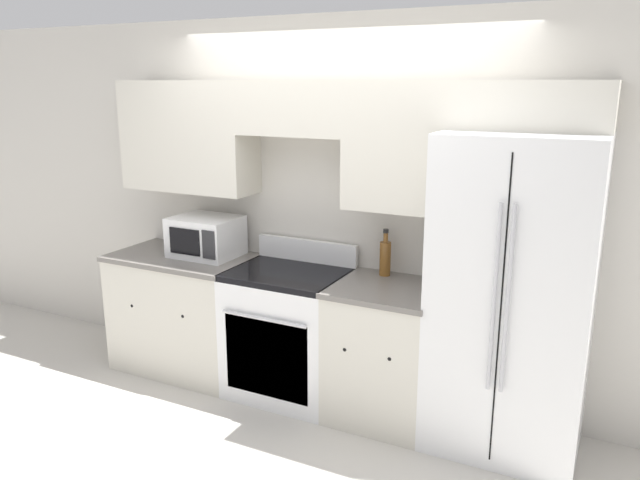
% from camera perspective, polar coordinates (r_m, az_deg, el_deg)
% --- Properties ---
extents(ground_plane, '(12.00, 12.00, 0.00)m').
position_cam_1_polar(ground_plane, '(4.28, -1.95, -16.10)').
color(ground_plane, beige).
extents(wall_back, '(8.00, 0.39, 2.60)m').
position_cam_1_polar(wall_back, '(4.26, 1.84, 5.20)').
color(wall_back, beige).
rests_on(wall_back, ground_plane).
extents(lower_cabinets_left, '(1.06, 0.64, 0.90)m').
position_cam_1_polar(lower_cabinets_left, '(4.91, -12.25, -6.44)').
color(lower_cabinets_left, beige).
rests_on(lower_cabinets_left, ground_plane).
extents(lower_cabinets_right, '(0.67, 0.64, 0.90)m').
position_cam_1_polar(lower_cabinets_right, '(4.14, 5.92, -10.16)').
color(lower_cabinets_right, beige).
rests_on(lower_cabinets_right, ground_plane).
extents(oven_range, '(0.78, 0.65, 1.06)m').
position_cam_1_polar(oven_range, '(4.42, -2.88, -8.42)').
color(oven_range, white).
rests_on(oven_range, ground_plane).
extents(refrigerator, '(0.88, 0.73, 1.89)m').
position_cam_1_polar(refrigerator, '(3.82, 17.17, -4.93)').
color(refrigerator, white).
rests_on(refrigerator, ground_plane).
extents(microwave, '(0.48, 0.39, 0.29)m').
position_cam_1_polar(microwave, '(4.69, -10.39, 0.32)').
color(microwave, white).
rests_on(microwave, lower_cabinets_left).
extents(bottle, '(0.07, 0.07, 0.32)m').
position_cam_1_polar(bottle, '(4.17, 5.98, -1.57)').
color(bottle, brown).
rests_on(bottle, lower_cabinets_right).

